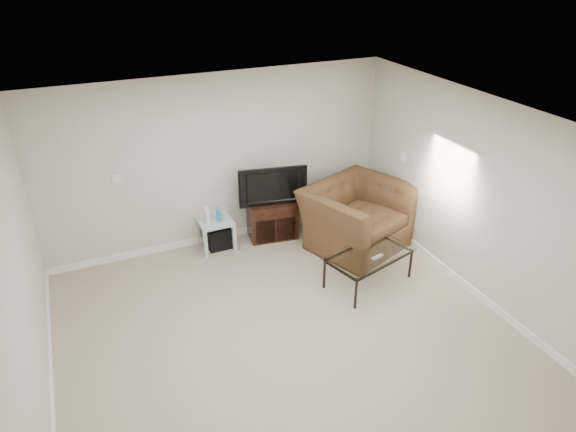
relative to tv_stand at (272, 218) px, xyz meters
name	(u,v)px	position (x,y,z in m)	size (l,w,h in m)	color
floor	(290,340)	(-0.70, -2.28, -0.29)	(5.00, 5.00, 0.00)	tan
ceiling	(291,128)	(-0.70, -2.28, 2.21)	(5.00, 5.00, 0.00)	white
wall_back	(219,161)	(-0.70, 0.22, 0.96)	(5.00, 0.02, 2.50)	silver
wall_left	(21,307)	(-3.20, -2.28, 0.96)	(0.02, 5.00, 2.50)	silver
wall_right	(482,202)	(1.80, -2.28, 0.96)	(0.02, 5.00, 2.50)	silver
plate_back	(117,178)	(-2.10, 0.21, 0.96)	(0.12, 0.02, 0.12)	white
plate_right_switch	(403,157)	(1.78, -0.68, 0.96)	(0.02, 0.09, 0.13)	white
plate_right_outlet	(408,223)	(1.78, -0.98, 0.01)	(0.02, 0.08, 0.12)	white
tv_stand	(272,218)	(0.00, 0.00, 0.00)	(0.71, 0.49, 0.59)	black
dvd_player	(272,208)	(-0.01, -0.04, 0.20)	(0.38, 0.27, 0.05)	black
television	(272,184)	(0.00, -0.03, 0.58)	(0.93, 0.19, 0.58)	black
side_table	(216,234)	(-0.88, 0.00, -0.07)	(0.48, 0.48, 0.46)	#CDEBF9
subwoofer	(218,236)	(-0.85, 0.02, -0.13)	(0.33, 0.33, 0.33)	black
game_console	(207,215)	(-0.99, -0.02, 0.27)	(0.05, 0.15, 0.21)	white
game_case	(219,214)	(-0.82, -0.02, 0.25)	(0.05, 0.13, 0.18)	#337FCC
recliner	(358,207)	(1.04, -0.75, 0.32)	(1.41, 0.92, 1.24)	#4D3C23
coffee_table	(368,268)	(0.69, -1.66, -0.07)	(1.13, 0.64, 0.44)	black
remote	(377,257)	(0.73, -1.78, 0.16)	(0.18, 0.05, 0.02)	#B2B2B7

